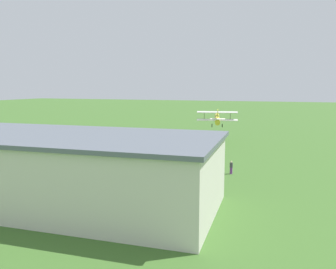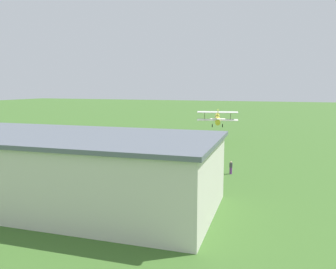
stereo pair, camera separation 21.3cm
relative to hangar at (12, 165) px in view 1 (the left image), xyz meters
The scene contains 4 objects.
ground_plane 35.30m from the hangar, 98.96° to the right, with size 400.00×400.00×0.00m, color #3D6628.
hangar is the anchor object (origin of this frame).
biplane 39.71m from the hangar, 107.71° to the right, with size 7.86×7.80×3.58m.
person_by_parked_cars 24.58m from the hangar, 138.69° to the right, with size 0.54×0.54×1.62m.
Camera 1 is at (-19.50, 59.77, 10.63)m, focal length 36.52 mm.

